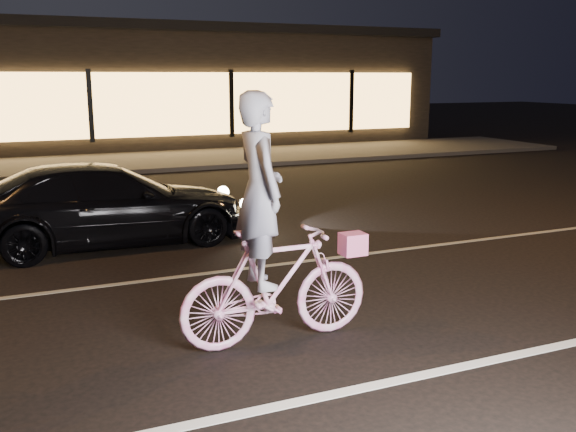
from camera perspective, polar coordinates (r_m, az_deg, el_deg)
name	(u,v)px	position (r m, az deg, el deg)	size (l,w,h in m)	color
ground	(272,327)	(6.57, -1.42, -9.84)	(90.00, 90.00, 0.00)	black
lane_stripe_near	(342,392)	(5.34, 4.81, -15.36)	(60.00, 0.12, 0.01)	silver
lane_stripe_far	(215,272)	(8.35, -6.55, -4.99)	(60.00, 0.10, 0.01)	gray
sidewalk	(101,164)	(18.95, -16.26, 4.49)	(30.00, 4.00, 0.12)	#383533
storefront	(76,86)	(24.73, -18.35, 10.94)	(25.40, 8.42, 4.20)	black
cyclist	(272,257)	(5.94, -1.42, -3.70)	(1.88, 0.65, 2.36)	#DC3C9C
sedan	(107,205)	(9.91, -15.79, 0.98)	(4.24, 1.79, 1.22)	black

